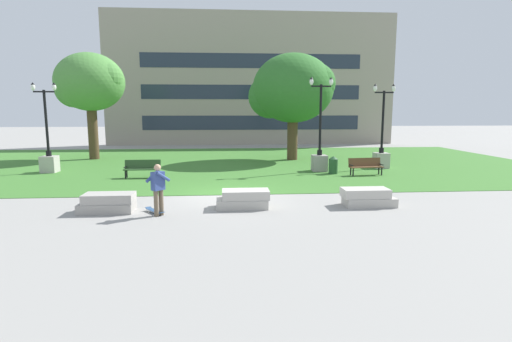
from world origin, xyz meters
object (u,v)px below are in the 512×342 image
(concrete_block_left, at_px, (244,199))
(trash_bin, at_px, (333,165))
(concrete_block_right, at_px, (367,197))
(park_bench_near_left, at_px, (142,168))
(lamp_post_center, at_px, (49,154))
(lamp_post_right, at_px, (381,151))
(skateboard, at_px, (155,211))
(person_skateboarder, at_px, (158,187))
(concrete_block_center, at_px, (108,203))
(park_bench_near_right, at_px, (366,165))
(lamp_post_left, at_px, (320,152))

(concrete_block_left, distance_m, trash_bin, 8.87)
(concrete_block_right, relative_size, park_bench_near_left, 1.04)
(lamp_post_center, bearing_deg, lamp_post_right, 0.82)
(skateboard, xyz_separation_m, lamp_post_center, (-7.35, 9.44, 0.93))
(skateboard, bearing_deg, trash_bin, 43.38)
(concrete_block_left, height_order, person_skateboarder, person_skateboarder)
(concrete_block_center, xyz_separation_m, trash_bin, (9.81, 7.44, 0.20))
(park_bench_near_right, bearing_deg, park_bench_near_left, 179.69)
(lamp_post_left, bearing_deg, park_bench_near_left, -170.87)
(concrete_block_right, relative_size, skateboard, 2.03)
(concrete_block_center, distance_m, concrete_block_right, 9.11)
(skateboard, bearing_deg, park_bench_near_left, 104.34)
(skateboard, relative_size, park_bench_near_right, 0.50)
(person_skateboarder, xyz_separation_m, skateboard, (-0.20, 0.32, -0.89))
(concrete_block_right, bearing_deg, lamp_post_right, 65.81)
(lamp_post_left, bearing_deg, concrete_block_right, -91.25)
(lamp_post_center, xyz_separation_m, lamp_post_right, (18.99, 0.27, 0.01))
(person_skateboarder, height_order, lamp_post_center, lamp_post_center)
(person_skateboarder, xyz_separation_m, trash_bin, (8.00, 8.06, -0.47))
(concrete_block_left, height_order, park_bench_near_right, park_bench_near_right)
(park_bench_near_left, xyz_separation_m, park_bench_near_right, (11.64, -0.06, 0.00))
(person_skateboarder, distance_m, trash_bin, 11.37)
(concrete_block_left, height_order, concrete_block_right, same)
(concrete_block_right, xyz_separation_m, lamp_post_right, (4.14, 9.20, 0.72))
(lamp_post_right, distance_m, trash_bin, 3.99)
(skateboard, relative_size, trash_bin, 0.97)
(person_skateboarder, relative_size, skateboard, 1.84)
(skateboard, height_order, park_bench_near_right, park_bench_near_right)
(concrete_block_right, height_order, lamp_post_left, lamp_post_left)
(concrete_block_left, relative_size, lamp_post_right, 0.38)
(park_bench_near_right, bearing_deg, trash_bin, 160.31)
(park_bench_near_right, distance_m, trash_bin, 1.69)
(skateboard, bearing_deg, park_bench_near_right, 36.26)
(concrete_block_left, bearing_deg, skateboard, -169.66)
(skateboard, relative_size, lamp_post_right, 0.19)
(park_bench_near_right, bearing_deg, lamp_post_center, 172.49)
(concrete_block_center, bearing_deg, trash_bin, 37.16)
(lamp_post_left, xyz_separation_m, trash_bin, (0.52, -1.03, -0.57))
(lamp_post_left, bearing_deg, person_skateboarder, -129.46)
(person_skateboarder, bearing_deg, trash_bin, 45.22)
(park_bench_near_left, bearing_deg, lamp_post_center, 158.25)
(trash_bin, bearing_deg, person_skateboarder, -134.78)
(lamp_post_left, bearing_deg, trash_bin, -63.11)
(concrete_block_right, height_order, trash_bin, trash_bin)
(park_bench_near_left, relative_size, trash_bin, 1.88)
(concrete_block_center, bearing_deg, park_bench_near_right, 31.06)
(concrete_block_left, bearing_deg, park_bench_near_right, 44.39)
(skateboard, xyz_separation_m, park_bench_near_left, (-1.85, 7.24, 0.45))
(person_skateboarder, xyz_separation_m, lamp_post_right, (11.44, 10.03, 0.05))
(concrete_block_center, xyz_separation_m, concrete_block_right, (9.11, 0.19, 0.00))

